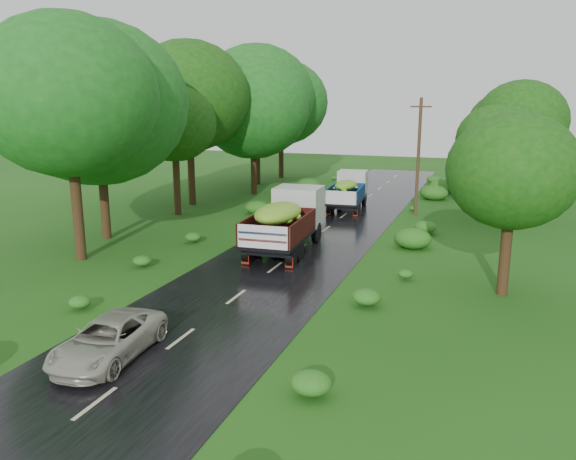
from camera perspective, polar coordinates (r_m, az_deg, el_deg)
The scene contains 10 objects.
ground at distance 17.84m, azimuth -10.85°, elevation -10.84°, with size 120.00×120.00×0.00m, color #194D10.
road at distance 21.96m, azimuth -4.19°, elevation -5.97°, with size 6.50×80.00×0.02m, color black.
road_lines at distance 22.82m, azimuth -3.16°, elevation -5.18°, with size 0.12×69.60×0.00m.
truck_near at distance 27.16m, azimuth -0.07°, elevation 1.24°, with size 2.73×6.82×2.82m.
truck_far at distance 37.91m, azimuth 6.19°, elevation 4.16°, with size 2.46×5.80×2.38m.
car at distance 16.88m, azimuth -17.79°, elevation -10.52°, with size 1.87×4.05×1.12m, color #A8A695.
utility_pole at distance 36.17m, azimuth 13.11°, elevation 7.34°, with size 1.28×0.20×7.32m.
trees_left at distance 40.04m, azimuth -7.86°, elevation 12.63°, with size 6.38×33.32×9.41m.
trees_right at distance 39.17m, azimuth 21.60°, elevation 9.20°, with size 4.93×30.86×7.33m.
shrubs at distance 29.99m, azimuth 2.81°, elevation -0.08°, with size 11.90×44.00×0.70m.
Camera 1 is at (8.55, -13.92, 7.15)m, focal length 35.00 mm.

